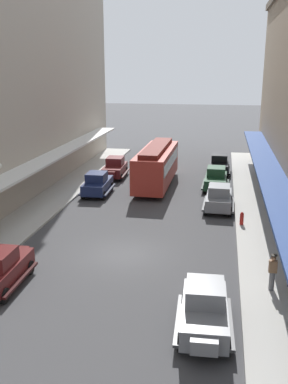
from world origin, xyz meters
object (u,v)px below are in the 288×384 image
object	(u,v)px
parked_car_3	(219,197)
parked_car_4	(97,183)
parked_car_2	(219,164)
pedestrian_0	(272,272)
fire_hydrant	(242,218)
streetcar	(157,164)
parked_car_5	(0,268)
parked_car_6	(216,178)
parked_car_1	(205,308)
parked_car_0	(115,167)

from	to	relation	value
parked_car_3	parked_car_4	xyz separation A→B (m)	(-9.46, 2.16, 0.00)
parked_car_2	pedestrian_0	world-z (taller)	parked_car_2
pedestrian_0	fire_hydrant	bearing A→B (deg)	96.95
streetcar	fire_hydrant	world-z (taller)	streetcar
parked_car_5	parked_car_6	xyz separation A→B (m)	(9.30, 18.48, 0.00)
parked_car_5	fire_hydrant	world-z (taller)	parked_car_5
parked_car_1	fire_hydrant	bearing A→B (deg)	81.28
parked_car_0	parked_car_2	bearing A→B (deg)	18.13
parked_car_4	parked_car_6	world-z (taller)	same
parked_car_1	parked_car_5	bearing A→B (deg)	168.99
pedestrian_0	parked_car_6	bearing A→B (deg)	99.51
parked_car_5	parked_car_2	bearing A→B (deg)	68.44
parked_car_6	parked_car_3	bearing A→B (deg)	-86.44
parked_car_1	fire_hydrant	world-z (taller)	parked_car_1
streetcar	parked_car_1	bearing A→B (deg)	-76.40
parked_car_4	streetcar	distance (m)	5.51
parked_car_0	parked_car_1	xyz separation A→B (m)	(9.15, -22.81, 0.00)
fire_hydrant	parked_car_2	bearing A→B (deg)	96.48
fire_hydrant	streetcar	bearing A→B (deg)	127.57
parked_car_1	fire_hydrant	distance (m)	11.89
parked_car_6	fire_hydrant	size ratio (longest dim) A/B	5.22
parked_car_1	parked_car_5	size ratio (longest dim) A/B	1.00
parked_car_2	pedestrian_0	bearing A→B (deg)	-83.34
parked_car_3	parked_car_0	bearing A→B (deg)	140.19
parked_car_3	pedestrian_0	bearing A→B (deg)	-77.76
parked_car_3	streetcar	size ratio (longest dim) A/B	0.45
parked_car_4	pedestrian_0	bearing A→B (deg)	-48.77
parked_car_1	parked_car_4	xyz separation A→B (m)	(-9.14, 17.08, 0.00)
parked_car_5	pedestrian_0	xyz separation A→B (m)	(12.13, 1.62, 0.07)
parked_car_2	parked_car_6	distance (m)	5.58
parked_car_4	fire_hydrant	xyz separation A→B (m)	(10.94, -5.33, -0.38)
parked_car_0	pedestrian_0	world-z (taller)	parked_car_0
parked_car_0	parked_car_3	xyz separation A→B (m)	(9.48, -7.90, 0.00)
parked_car_3	fire_hydrant	distance (m)	3.52
parked_car_2	parked_car_5	bearing A→B (deg)	-111.56
parked_car_2	fire_hydrant	bearing A→B (deg)	-83.52
parked_car_3	parked_car_6	bearing A→B (deg)	93.56
parked_car_5	parked_car_6	world-z (taller)	same
parked_car_3	parked_car_6	world-z (taller)	same
parked_car_2	streetcar	bearing A→B (deg)	-134.12
parked_car_2	parked_car_1	bearing A→B (deg)	-90.43
parked_car_4	streetcar	size ratio (longest dim) A/B	0.45
fire_hydrant	parked_car_0	bearing A→B (deg)	134.70
parked_car_3	pedestrian_0	distance (m)	11.75
parked_car_0	parked_car_2	world-z (taller)	same
parked_car_1	parked_car_6	world-z (taller)	same
parked_car_0	streetcar	size ratio (longest dim) A/B	0.45
parked_car_2	parked_car_3	xyz separation A→B (m)	(0.13, -10.96, 0.00)
parked_car_0	parked_car_6	bearing A→B (deg)	-15.41
streetcar	fire_hydrant	distance (m)	11.19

